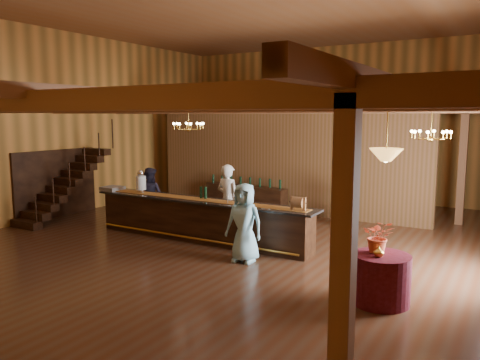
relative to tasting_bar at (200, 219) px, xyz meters
The scene contains 26 objects.
floor 1.05m from the tasting_bar, 39.67° to the left, with size 14.00×14.00×0.00m, color #432B1C.
ceiling 5.07m from the tasting_bar, 39.67° to the left, with size 14.00×14.00×0.00m, color #985C31.
wall_back 7.94m from the tasting_bar, 84.67° to the left, with size 12.00×0.10×5.50m, color #C27B32.
wall_left 5.78m from the tasting_bar, behind, with size 0.10×14.00×5.50m, color #C27B32.
beam_grid 3.03m from the tasting_bar, 57.10° to the left, with size 11.90×13.90×0.39m.
support_posts 1.30m from the tasting_bar, ahead, with size 9.20×10.20×3.20m.
partition_wall 4.22m from the tasting_bar, 87.09° to the left, with size 9.00×0.18×3.10m, color brown.
staircase 4.77m from the tasting_bar, behind, with size 1.00×2.80×2.00m.
backroom_boxes 6.10m from the tasting_bar, 86.10° to the left, with size 4.10×0.60×1.10m.
tasting_bar is the anchor object (origin of this frame).
beverage_dispenser 2.06m from the tasting_bar, behind, with size 0.26×0.26×0.60m.
glass_rack_tray 2.91m from the tasting_bar, behind, with size 0.50×0.50×0.10m, color gray.
raffle_drum 2.67m from the tasting_bar, ahead, with size 0.34×0.24×0.30m.
bar_bottle_0 0.66m from the tasting_bar, 107.72° to the left, with size 0.07×0.07×0.30m, color black.
bar_bottle_1 0.66m from the tasting_bar, 52.00° to the left, with size 0.07×0.07×0.30m, color black.
backbar_shelf 3.76m from the tasting_bar, 103.28° to the left, with size 2.85×0.45×0.80m, color #381E0F.
round_table 5.04m from the tasting_bar, 19.01° to the right, with size 0.93×0.93×0.80m, color #541425.
chandelier_left 2.54m from the tasting_bar, 138.48° to the left, with size 0.80×0.80×0.61m.
chandelier_right 5.53m from the tasting_bar, 15.65° to the left, with size 0.80×0.80×0.74m.
pendant_lamp 5.38m from the tasting_bar, 19.01° to the right, with size 0.52×0.52×0.90m.
bartender 0.90m from the tasting_bar, 64.11° to the left, with size 0.66×0.43×1.81m, color white.
staff_second 2.34m from the tasting_bar, 162.21° to the left, with size 0.77×0.60×1.58m, color #232135.
guest 2.01m from the tasting_bar, 26.59° to the right, with size 0.80×0.52×1.64m, color #91D2E9.
floor_plant 4.04m from the tasting_bar, 48.86° to the left, with size 0.70×0.56×1.27m, color #386E20.
table_flowers 4.96m from the tasting_bar, 18.38° to the right, with size 0.49×0.42×0.54m, color #DA5736.
table_vase 5.09m from the tasting_bar, 20.58° to the right, with size 0.13×0.13×0.27m, color gold.
Camera 1 is at (5.83, -9.58, 3.00)m, focal length 35.00 mm.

